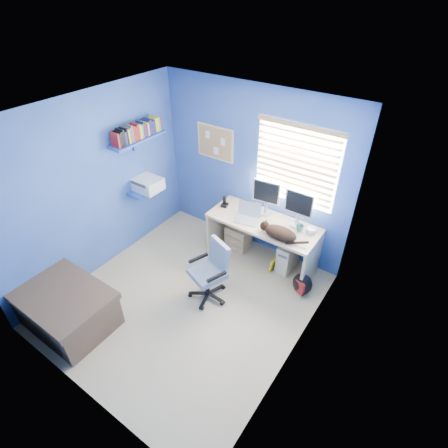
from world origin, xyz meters
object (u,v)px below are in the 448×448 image
Objects in this scene: cat at (280,233)px; office_chair at (210,278)px; desk at (262,242)px; laptop at (247,214)px; tower_pc at (288,255)px.

cat is 1.10m from office_chair.
desk is 1.88× the size of office_chair.
desk is 3.51× the size of cat.
desk is at bearing 14.46° from laptop.
cat is 1.01× the size of tower_pc.
desk is at bearing -162.62° from tower_pc.
cat is at bearing -94.52° from tower_pc.
cat reaches higher than desk.
office_chair is at bearing -117.36° from tower_pc.
office_chair is at bearing -104.01° from laptop.
laptop is at bearing -151.77° from desk.
laptop is 0.72× the size of cat.
cat reaches higher than tower_pc.
tower_pc is 1.27m from office_chair.
tower_pc is (0.03, 0.32, -0.60)m from cat.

